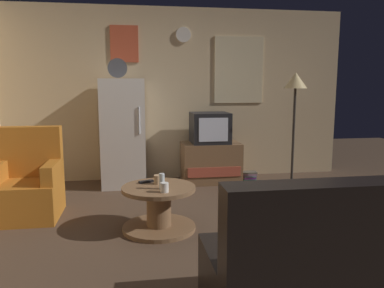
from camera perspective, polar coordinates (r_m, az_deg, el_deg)
ground_plane at (r=3.64m, az=1.87°, el=-13.94°), size 12.00×12.00×0.00m
wall_with_art at (r=5.79m, az=-2.53°, el=7.51°), size 5.20×0.12×2.55m
fridge at (r=5.39m, az=-10.33°, el=1.69°), size 0.60×0.62×1.77m
tv_stand at (r=5.57m, az=2.84°, el=-2.78°), size 0.84×0.53×0.58m
crt_tv at (r=5.48m, az=2.71°, el=2.46°), size 0.54×0.51×0.44m
standing_lamp at (r=5.49m, az=15.29°, el=7.97°), size 0.32×0.32×1.59m
coffee_table at (r=3.78m, az=-5.01°, el=-9.58°), size 0.72×0.72×0.44m
wine_glass at (r=3.61m, az=-4.56°, el=-5.61°), size 0.05×0.05×0.15m
mug_ceramic_white at (r=3.50m, az=-4.17°, el=-6.55°), size 0.08×0.08×0.09m
mug_ceramic_tan at (r=3.80m, az=-5.23°, el=-5.35°), size 0.08×0.08×0.09m
remote_control at (r=3.86m, az=-6.93°, el=-5.64°), size 0.16×0.09×0.02m
armchair at (r=4.48m, az=-23.58°, el=-5.79°), size 0.68×0.68×0.96m
couch at (r=2.59m, az=22.68°, el=-16.94°), size 1.70×0.80×0.92m
book_stack at (r=5.68m, az=8.58°, el=-4.87°), size 0.21×0.17×0.15m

